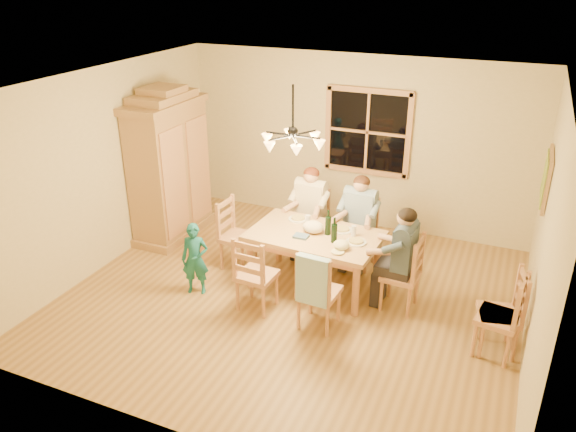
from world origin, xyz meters
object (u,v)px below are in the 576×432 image
at_px(chair_far_right, 358,246).
at_px(adult_slate_man, 403,247).
at_px(child, 195,259).
at_px(adult_plaid_man, 360,210).
at_px(chair_spare_back, 496,330).
at_px(dining_table, 314,241).
at_px(armoire, 170,170).
at_px(chair_near_left, 257,286).
at_px(chair_end_left, 239,247).
at_px(chair_end_right, 400,286).
at_px(chair_spare_front, 496,326).
at_px(wine_bottle_b, 334,230).
at_px(wine_bottle_a, 328,222).
at_px(chair_near_right, 319,303).
at_px(adult_woman, 310,201).
at_px(chair_far_left, 310,235).
at_px(chandelier, 293,140).

relative_size(chair_far_right, adult_slate_man, 1.13).
bearing_deg(child, adult_plaid_man, 22.17).
bearing_deg(chair_spare_back, dining_table, 86.43).
xyz_separation_m(armoire, chair_near_left, (2.12, -1.37, -0.75)).
distance_m(armoire, adult_slate_man, 3.78).
xyz_separation_m(chair_far_right, chair_end_left, (-1.51, -0.69, 0.00)).
bearing_deg(chair_end_right, chair_spare_front, -106.35).
bearing_deg(wine_bottle_b, wine_bottle_a, 128.98).
xyz_separation_m(armoire, wine_bottle_b, (2.87, -0.74, -0.13)).
distance_m(chair_near_right, chair_end_right, 1.07).
bearing_deg(child, chair_spare_front, -15.13).
xyz_separation_m(dining_table, wine_bottle_b, (0.30, -0.12, 0.27)).
bearing_deg(adult_woman, chair_far_left, -0.00).
relative_size(child, chair_spare_back, 0.97).
bearing_deg(adult_plaid_man, adult_slate_man, 136.64).
distance_m(chair_far_right, wine_bottle_a, 0.96).
distance_m(chair_end_right, wine_bottle_a, 1.17).
xyz_separation_m(adult_plaid_man, chair_spare_front, (1.94, -1.24, -0.54)).
bearing_deg(chair_spare_front, wine_bottle_b, 66.62).
height_order(chair_far_right, wine_bottle_b, wine_bottle_b).
xyz_separation_m(chandelier, adult_woman, (-0.22, 1.17, -1.24)).
xyz_separation_m(wine_bottle_b, chair_spare_front, (2.00, -0.35, -0.62)).
bearing_deg(armoire, chair_near_left, -32.99).
height_order(chandelier, chair_end_left, chandelier).
height_order(chair_far_left, chair_near_left, same).
bearing_deg(chair_end_right, chair_spare_back, -109.28).
relative_size(adult_slate_man, chair_spare_front, 0.88).
bearing_deg(chair_spare_back, wine_bottle_b, 87.87).
bearing_deg(chair_end_right, adult_woman, 63.43).
bearing_deg(adult_slate_man, child, 108.42).
relative_size(chandelier, wine_bottle_b, 2.33).
xyz_separation_m(chair_far_left, adult_plaid_man, (0.73, -0.04, 0.54)).
height_order(chair_far_right, chair_spare_front, same).
distance_m(chandelier, armoire, 2.81).
relative_size(chair_end_right, adult_plaid_man, 1.13).
distance_m(chair_far_left, child, 1.82).
distance_m(armoire, wine_bottle_b, 2.97).
height_order(chair_far_right, adult_woman, adult_woman).
xyz_separation_m(adult_woman, adult_plaid_man, (0.73, -0.04, 0.00)).
bearing_deg(armoire, chair_far_right, 2.70).
relative_size(chair_end_right, adult_slate_man, 1.13).
height_order(chair_end_right, chair_spare_back, same).
xyz_separation_m(chair_far_right, child, (-1.70, -1.50, 0.18)).
xyz_separation_m(dining_table, chair_near_left, (-0.46, -0.75, -0.35)).
distance_m(chair_spare_front, chair_spare_back, 0.07).
height_order(chair_near_right, chair_end_right, same).
bearing_deg(child, chandelier, -1.93).
xyz_separation_m(chair_far_right, adult_plaid_man, (-0.00, 0.00, 0.54)).
distance_m(chandelier, chair_end_left, 2.08).
distance_m(adult_woman, wine_bottle_a, 0.92).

